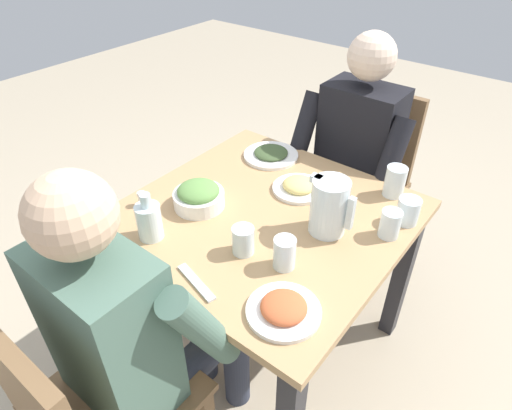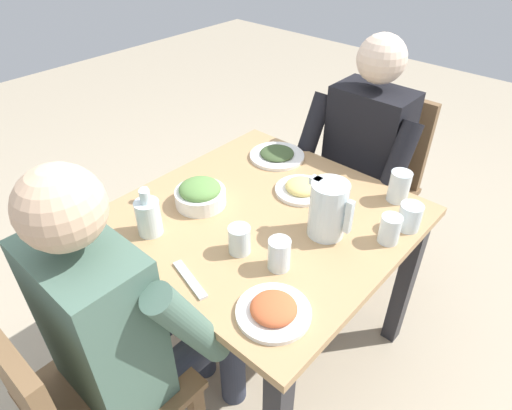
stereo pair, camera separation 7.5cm
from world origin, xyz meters
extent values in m
plane|color=tan|center=(0.00, 0.00, 0.00)|extent=(8.00, 8.00, 0.00)
cube|color=tan|center=(0.00, 0.00, 0.69)|extent=(0.91, 0.91, 0.03)
cube|color=#232328|center=(-0.40, -0.40, 0.34)|extent=(0.06, 0.06, 0.68)
cube|color=#232328|center=(-0.40, 0.40, 0.34)|extent=(0.06, 0.06, 0.68)
cube|color=#232328|center=(0.40, 0.40, 0.34)|extent=(0.06, 0.06, 0.68)
cube|color=brown|center=(-0.17, -0.50, 0.22)|extent=(0.04, 0.04, 0.44)
cube|color=brown|center=(0.00, -0.67, 0.46)|extent=(0.40, 0.40, 0.03)
cube|color=brown|center=(0.00, -0.85, 0.68)|extent=(0.38, 0.04, 0.42)
cube|color=brown|center=(0.19, 0.84, 0.22)|extent=(0.04, 0.04, 0.44)
cube|color=brown|center=(-0.15, 0.84, 0.22)|extent=(0.04, 0.04, 0.44)
cube|color=brown|center=(0.19, 0.50, 0.22)|extent=(0.04, 0.04, 0.44)
cube|color=brown|center=(-0.15, 0.50, 0.22)|extent=(0.04, 0.04, 0.44)
cube|color=brown|center=(0.02, 0.67, 0.46)|extent=(0.40, 0.40, 0.03)
cube|color=brown|center=(0.02, 0.85, 0.68)|extent=(0.38, 0.04, 0.42)
cube|color=#4C6B5B|center=(0.00, -0.64, 0.72)|extent=(0.32, 0.20, 0.50)
sphere|color=#DBB28E|center=(0.00, -0.64, 1.09)|extent=(0.19, 0.19, 0.19)
cylinder|color=#2D3342|center=(-0.09, -0.45, 0.44)|extent=(0.11, 0.38, 0.11)
cylinder|color=#2D3342|center=(-0.09, -0.26, 0.23)|extent=(0.10, 0.10, 0.47)
cylinder|color=#4C6B5B|center=(-0.20, -0.50, 0.74)|extent=(0.08, 0.23, 0.37)
cylinder|color=#2D3342|center=(0.08, -0.45, 0.44)|extent=(0.11, 0.38, 0.11)
cylinder|color=#2D3342|center=(0.08, -0.26, 0.23)|extent=(0.10, 0.10, 0.47)
cylinder|color=#4C6B5B|center=(0.20, -0.50, 0.74)|extent=(0.08, 0.23, 0.37)
cube|color=black|center=(0.02, 0.64, 0.72)|extent=(0.32, 0.20, 0.50)
sphere|color=beige|center=(0.02, 0.64, 1.09)|extent=(0.19, 0.19, 0.19)
cylinder|color=#2D3342|center=(0.11, 0.45, 0.44)|extent=(0.11, 0.38, 0.11)
cylinder|color=#2D3342|center=(0.11, 0.26, 0.23)|extent=(0.10, 0.10, 0.47)
cylinder|color=black|center=(0.22, 0.50, 0.74)|extent=(0.08, 0.23, 0.37)
cylinder|color=#2D3342|center=(-0.06, 0.45, 0.44)|extent=(0.11, 0.38, 0.11)
cylinder|color=#2D3342|center=(-0.06, 0.26, 0.23)|extent=(0.10, 0.10, 0.47)
cylinder|color=black|center=(-0.18, 0.50, 0.74)|extent=(0.08, 0.23, 0.37)
cylinder|color=silver|center=(0.21, 0.06, 0.80)|extent=(0.12, 0.12, 0.19)
cube|color=silver|center=(0.29, 0.06, 0.81)|extent=(0.02, 0.02, 0.11)
cube|color=silver|center=(0.16, 0.06, 0.88)|extent=(0.04, 0.03, 0.02)
cylinder|color=white|center=(-0.21, -0.10, 0.73)|extent=(0.18, 0.18, 0.05)
ellipsoid|color=#608E47|center=(-0.21, -0.10, 0.77)|extent=(0.15, 0.15, 0.06)
cylinder|color=white|center=(-0.21, 0.33, 0.71)|extent=(0.23, 0.23, 0.01)
ellipsoid|color=#3D512D|center=(-0.21, 0.33, 0.73)|extent=(0.14, 0.14, 0.03)
cylinder|color=white|center=(0.30, -0.31, 0.71)|extent=(0.20, 0.20, 0.01)
ellipsoid|color=#CC5B33|center=(0.30, -0.31, 0.73)|extent=(0.13, 0.13, 0.04)
cylinder|color=white|center=(0.01, 0.19, 0.71)|extent=(0.20, 0.20, 0.01)
ellipsoid|color=#E0C670|center=(0.01, 0.19, 0.73)|extent=(0.12, 0.12, 0.04)
cylinder|color=silver|center=(0.30, 0.38, 0.76)|extent=(0.07, 0.07, 0.11)
cylinder|color=silver|center=(0.38, 0.16, 0.75)|extent=(0.07, 0.07, 0.09)
cylinder|color=silver|center=(0.20, -0.17, 0.76)|extent=(0.07, 0.07, 0.10)
cylinder|color=silver|center=(0.40, 0.26, 0.75)|extent=(0.07, 0.07, 0.09)
cylinder|color=silver|center=(0.07, -0.19, 0.75)|extent=(0.07, 0.07, 0.09)
cylinder|color=silver|center=(-0.21, -0.32, 0.77)|extent=(0.08, 0.08, 0.12)
cylinder|color=white|center=(-0.21, -0.32, 0.74)|extent=(0.07, 0.07, 0.07)
cylinder|color=silver|center=(-0.21, -0.32, 0.85)|extent=(0.03, 0.03, 0.04)
cylinder|color=white|center=(-0.37, -0.23, 0.73)|extent=(0.03, 0.03, 0.04)
cylinder|color=#B2B2B7|center=(-0.37, -0.23, 0.75)|extent=(0.03, 0.03, 0.01)
cube|color=silver|center=(0.05, -0.38, 0.71)|extent=(0.17, 0.07, 0.01)
cube|color=silver|center=(-0.23, 0.33, 0.71)|extent=(0.18, 0.07, 0.01)
camera|label=1|loc=(0.72, -0.96, 1.63)|focal=30.71mm
camera|label=2|loc=(0.78, -0.91, 1.63)|focal=30.71mm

